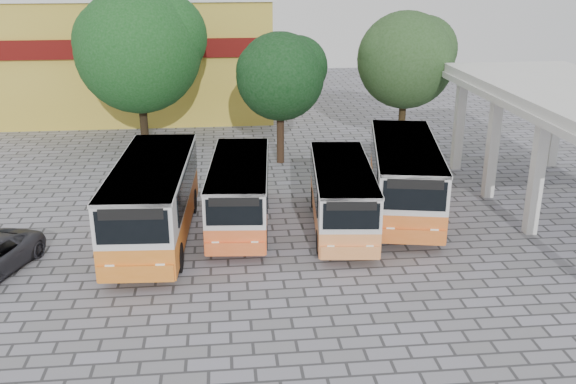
{
  "coord_description": "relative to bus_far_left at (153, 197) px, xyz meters",
  "views": [
    {
      "loc": [
        -4.38,
        -20.99,
        10.38
      ],
      "look_at": [
        -1.83,
        3.56,
        1.5
      ],
      "focal_mm": 40.0,
      "sensor_mm": 36.0,
      "label": 1
    }
  ],
  "objects": [
    {
      "name": "bus_centre_right",
      "position": [
        7.49,
        0.42,
        -0.28
      ],
      "size": [
        2.97,
        7.62,
        2.68
      ],
      "rotation": [
        0.0,
        0.0,
        -0.1
      ],
      "color": "#F18E49",
      "rests_on": "ground"
    },
    {
      "name": "bus_far_left",
      "position": [
        0.0,
        0.0,
        0.0
      ],
      "size": [
        3.13,
        8.89,
        3.16
      ],
      "rotation": [
        0.0,
        0.0,
        -0.05
      ],
      "color": "orange",
      "rests_on": "ground"
    },
    {
      "name": "tree_middle",
      "position": [
        5.91,
        9.92,
        3.03
      ],
      "size": [
        4.87,
        4.64,
        7.03
      ],
      "color": "#392618",
      "rests_on": "ground"
    },
    {
      "name": "shophouse_block",
      "position": [
        -3.83,
        23.32,
        2.33
      ],
      "size": [
        20.4,
        10.4,
        8.3
      ],
      "color": "gold",
      "rests_on": "ground"
    },
    {
      "name": "bus_far_right",
      "position": [
        10.48,
        1.89,
        -0.03
      ],
      "size": [
        4.24,
        9.03,
        3.11
      ],
      "rotation": [
        0.0,
        0.0,
        -0.2
      ],
      "color": "orange",
      "rests_on": "ground"
    },
    {
      "name": "bus_centre_left",
      "position": [
        3.37,
        1.21,
        -0.25
      ],
      "size": [
        2.89,
        7.71,
        2.72
      ],
      "rotation": [
        0.0,
        0.0,
        -0.08
      ],
      "color": "orange",
      "rests_on": "ground"
    },
    {
      "name": "tree_right",
      "position": [
        12.99,
        11.2,
        3.62
      ],
      "size": [
        5.6,
        5.34,
        7.95
      ],
      "color": "#362815",
      "rests_on": "ground"
    },
    {
      "name": "ground",
      "position": [
        7.17,
        -2.67,
        -1.83
      ],
      "size": [
        90.0,
        90.0,
        0.0
      ],
      "primitive_type": "plane",
      "color": "slate",
      "rests_on": "ground"
    },
    {
      "name": "tree_left",
      "position": [
        -1.73,
        13.65,
        4.1
      ],
      "size": [
        7.42,
        7.07,
        9.22
      ],
      "color": "black",
      "rests_on": "ground"
    }
  ]
}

